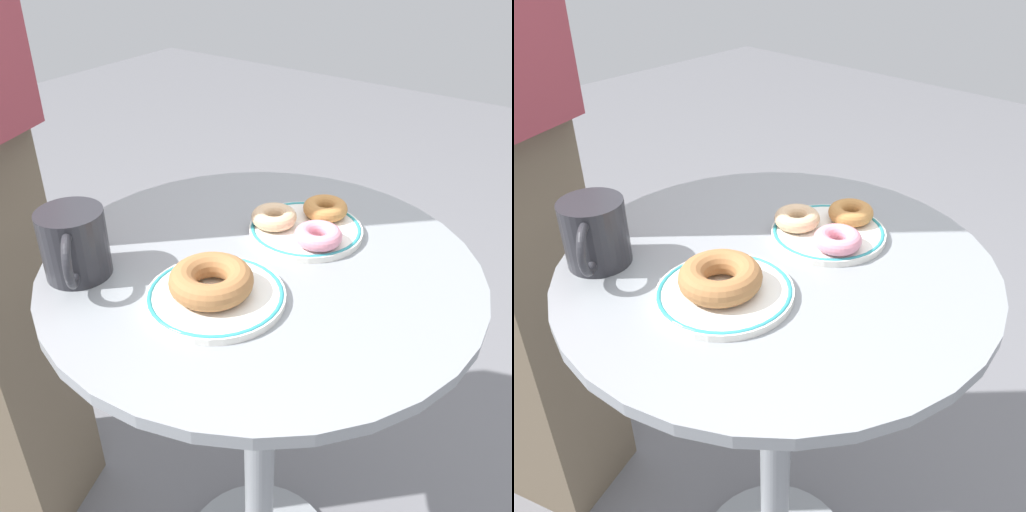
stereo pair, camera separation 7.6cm
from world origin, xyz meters
The scene contains 8 objects.
cafe_table centered at (0.00, 0.00, 0.52)m, with size 0.62×0.62×0.76m.
plate_left centered at (-0.11, -0.01, 0.77)m, with size 0.18×0.18×0.01m.
plate_right centered at (0.11, -0.01, 0.77)m, with size 0.18×0.18×0.01m.
donut_cinnamon centered at (-0.11, 0.00, 0.79)m, with size 0.11×0.11×0.03m, color #A36B3D.
donut_old_fashioned centered at (0.16, -0.02, 0.78)m, with size 0.07×0.07×0.02m, color #BC7F42.
donut_glazed centered at (0.09, 0.03, 0.78)m, with size 0.07×0.07×0.02m, color #E0B789.
donut_pink_frosted centered at (0.08, -0.05, 0.78)m, with size 0.07×0.07×0.02m, color pink.
coffee_mug centered at (-0.17, 0.18, 0.81)m, with size 0.11×0.11×0.10m.
Camera 1 is at (-0.55, -0.38, 1.20)m, focal length 39.46 mm.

